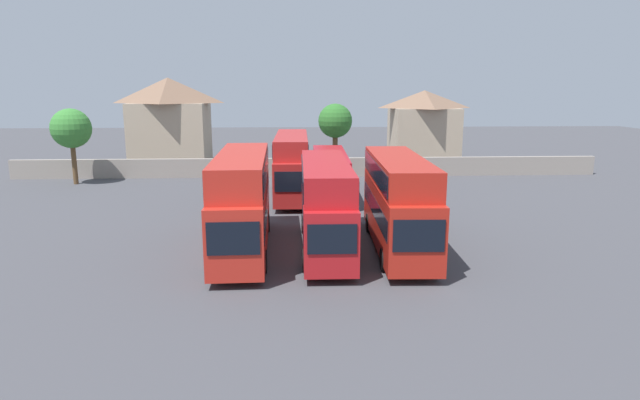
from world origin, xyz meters
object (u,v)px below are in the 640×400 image
(bus_3, at_px, (398,198))
(house_terrace_left, at_px, (170,121))
(bus_1, at_px, (242,197))
(tree_left_of_lot, at_px, (335,122))
(bus_2, at_px, (326,201))
(bus_4, at_px, (292,162))
(house_terrace_centre, at_px, (423,126))
(bus_5, at_px, (330,172))
(tree_behind_wall, at_px, (71,129))

(bus_3, bearing_deg, house_terrace_left, -147.68)
(bus_1, bearing_deg, tree_left_of_lot, 163.80)
(house_terrace_left, xyz_separation_m, tree_left_of_lot, (17.64, -6.31, 0.26))
(bus_2, xyz_separation_m, bus_4, (-1.79, 14.02, 0.09))
(house_terrace_left, bearing_deg, house_terrace_centre, 0.82)
(bus_3, distance_m, bus_5, 14.28)
(bus_2, bearing_deg, bus_3, 89.00)
(bus_4, xyz_separation_m, tree_behind_wall, (-19.22, 6.64, 2.15))
(bus_1, distance_m, bus_2, 4.36)
(bus_1, height_order, bus_2, bus_1)
(bus_3, relative_size, bus_5, 0.96)
(bus_2, bearing_deg, bus_1, -90.52)
(house_terrace_left, relative_size, tree_left_of_lot, 1.38)
(bus_1, height_order, house_terrace_centre, house_terrace_centre)
(house_terrace_centre, bearing_deg, house_terrace_left, -179.18)
(bus_2, bearing_deg, bus_5, 175.73)
(bus_1, height_order, bus_3, bus_1)
(bus_3, bearing_deg, bus_1, -89.19)
(bus_3, bearing_deg, house_terrace_centre, 166.52)
(bus_1, bearing_deg, house_terrace_centre, 150.64)
(bus_2, relative_size, house_terrace_left, 1.18)
(bus_3, relative_size, house_terrace_centre, 1.40)
(house_terrace_centre, bearing_deg, bus_4, -128.23)
(bus_1, bearing_deg, bus_2, 87.48)
(house_terrace_left, distance_m, house_terrace_centre, 28.17)
(bus_1, relative_size, house_terrace_centre, 1.46)
(bus_4, relative_size, tree_left_of_lot, 1.74)
(tree_left_of_lot, xyz_separation_m, tree_behind_wall, (-23.56, -5.50, -0.20))
(bus_1, height_order, tree_behind_wall, tree_behind_wall)
(house_terrace_left, bearing_deg, bus_3, -59.85)
(bus_4, xyz_separation_m, house_terrace_centre, (14.85, 18.85, 1.38))
(bus_5, bearing_deg, house_terrace_left, -137.07)
(bus_5, height_order, tree_left_of_lot, tree_left_of_lot)
(bus_5, height_order, tree_behind_wall, tree_behind_wall)
(bus_1, relative_size, bus_3, 1.04)
(bus_1, xyz_separation_m, bus_2, (4.35, -0.09, -0.22))
(bus_1, distance_m, tree_behind_wall, 26.55)
(bus_1, bearing_deg, house_terrace_left, -163.03)
(bus_2, relative_size, house_terrace_centre, 1.38)
(tree_behind_wall, bearing_deg, bus_4, -19.05)
(bus_3, xyz_separation_m, tree_left_of_lot, (-1.29, 26.26, 2.33))
(bus_1, bearing_deg, bus_4, 168.20)
(bus_4, bearing_deg, bus_2, 8.06)
(bus_3, height_order, tree_behind_wall, tree_behind_wall)
(house_terrace_left, bearing_deg, tree_behind_wall, -116.61)
(bus_1, xyz_separation_m, bus_4, (2.56, 13.93, -0.13))
(tree_left_of_lot, bearing_deg, bus_1, -104.81)
(bus_1, height_order, house_terrace_left, house_terrace_left)
(bus_5, xyz_separation_m, house_terrace_centre, (11.88, 18.97, 2.15))
(house_terrace_centre, height_order, tree_left_of_lot, house_terrace_centre)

